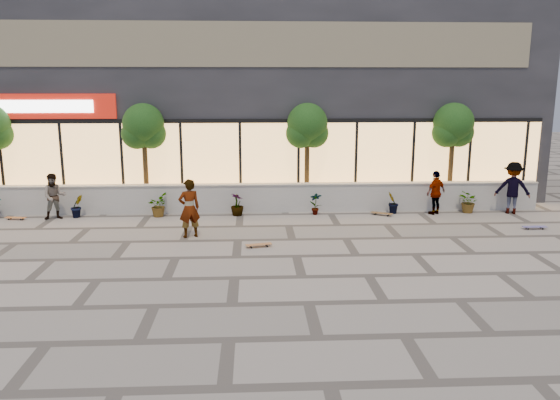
{
  "coord_description": "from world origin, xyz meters",
  "views": [
    {
      "loc": [
        0.48,
        -12.51,
        4.56
      ],
      "look_at": [
        1.25,
        2.89,
        1.3
      ],
      "focal_mm": 35.0,
      "sensor_mm": 36.0,
      "label": 1
    }
  ],
  "objects_px": {
    "tree_east": "(453,128)",
    "skater_right_far": "(513,188)",
    "skateboard_center": "(259,245)",
    "skateboard_left": "(16,218)",
    "skater_right_near": "(436,193)",
    "skateboard_right_near": "(382,213)",
    "tree_midwest": "(144,129)",
    "skater_center": "(189,208)",
    "skateboard_right_far": "(535,227)",
    "skater_left": "(54,197)",
    "tree_mideast": "(307,128)"
  },
  "relations": [
    {
      "from": "skateboard_left",
      "to": "skater_left",
      "type": "bearing_deg",
      "value": 9.4
    },
    {
      "from": "skateboard_right_near",
      "to": "tree_midwest",
      "type": "bearing_deg",
      "value": -159.43
    },
    {
      "from": "skater_right_near",
      "to": "skateboard_center",
      "type": "bearing_deg",
      "value": -2.55
    },
    {
      "from": "skater_center",
      "to": "skater_left",
      "type": "height_order",
      "value": "skater_center"
    },
    {
      "from": "skater_right_far",
      "to": "skateboard_right_near",
      "type": "distance_m",
      "value": 4.83
    },
    {
      "from": "tree_midwest",
      "to": "skater_right_far",
      "type": "distance_m",
      "value": 13.53
    },
    {
      "from": "tree_midwest",
      "to": "tree_mideast",
      "type": "height_order",
      "value": "same"
    },
    {
      "from": "tree_mideast",
      "to": "skateboard_center",
      "type": "distance_m",
      "value": 6.23
    },
    {
      "from": "tree_east",
      "to": "skateboard_right_near",
      "type": "xyz_separation_m",
      "value": [
        -2.95,
        -1.5,
        -2.91
      ]
    },
    {
      "from": "skater_right_near",
      "to": "skateboard_center",
      "type": "relative_size",
      "value": 2.02
    },
    {
      "from": "skateboard_right_far",
      "to": "skateboard_right_near",
      "type": "bearing_deg",
      "value": 154.81
    },
    {
      "from": "skater_center",
      "to": "skateboard_left",
      "type": "xyz_separation_m",
      "value": [
        -6.26,
        2.5,
        -0.83
      ]
    },
    {
      "from": "skateboard_left",
      "to": "skater_center",
      "type": "bearing_deg",
      "value": -12.92
    },
    {
      "from": "tree_midwest",
      "to": "tree_east",
      "type": "xyz_separation_m",
      "value": [
        11.5,
        0.0,
        0.0
      ]
    },
    {
      "from": "skateboard_right_near",
      "to": "skateboard_right_far",
      "type": "distance_m",
      "value": 4.96
    },
    {
      "from": "skater_right_far",
      "to": "skateboard_left",
      "type": "height_order",
      "value": "skater_right_far"
    },
    {
      "from": "skater_right_near",
      "to": "tree_midwest",
      "type": "bearing_deg",
      "value": -40.73
    },
    {
      "from": "tree_east",
      "to": "skater_right_far",
      "type": "xyz_separation_m",
      "value": [
        1.8,
        -1.4,
        -2.05
      ]
    },
    {
      "from": "skater_center",
      "to": "skateboard_right_far",
      "type": "bearing_deg",
      "value": 160.67
    },
    {
      "from": "tree_midwest",
      "to": "skater_left",
      "type": "relative_size",
      "value": 2.45
    },
    {
      "from": "tree_mideast",
      "to": "skater_right_far",
      "type": "relative_size",
      "value": 2.09
    },
    {
      "from": "skater_left",
      "to": "skateboard_center",
      "type": "height_order",
      "value": "skater_left"
    },
    {
      "from": "skater_center",
      "to": "skateboard_left",
      "type": "bearing_deg",
      "value": -43.07
    },
    {
      "from": "skateboard_center",
      "to": "skateboard_left",
      "type": "xyz_separation_m",
      "value": [
        -8.35,
        3.67,
        -0.01
      ]
    },
    {
      "from": "skateboard_right_near",
      "to": "skater_center",
      "type": "bearing_deg",
      "value": -128.47
    },
    {
      "from": "skateboard_right_near",
      "to": "skateboard_right_far",
      "type": "bearing_deg",
      "value": 5.17
    },
    {
      "from": "skater_center",
      "to": "skateboard_right_far",
      "type": "xyz_separation_m",
      "value": [
        11.0,
        0.38,
        -0.82
      ]
    },
    {
      "from": "skater_right_far",
      "to": "tree_mideast",
      "type": "bearing_deg",
      "value": 10.1
    },
    {
      "from": "tree_midwest",
      "to": "skater_right_near",
      "type": "xyz_separation_m",
      "value": [
        10.5,
        -1.4,
        -2.2
      ]
    },
    {
      "from": "skater_center",
      "to": "skater_right_near",
      "type": "bearing_deg",
      "value": 175.79
    },
    {
      "from": "skater_right_far",
      "to": "skateboard_right_near",
      "type": "bearing_deg",
      "value": 22.16
    },
    {
      "from": "skater_right_far",
      "to": "skateboard_center",
      "type": "height_order",
      "value": "skater_right_far"
    },
    {
      "from": "tree_midwest",
      "to": "skater_right_near",
      "type": "height_order",
      "value": "tree_midwest"
    },
    {
      "from": "tree_east",
      "to": "skater_center",
      "type": "xyz_separation_m",
      "value": [
        -9.47,
        -4.0,
        -2.08
      ]
    },
    {
      "from": "skateboard_right_near",
      "to": "skateboard_right_far",
      "type": "relative_size",
      "value": 0.99
    },
    {
      "from": "tree_midwest",
      "to": "skater_left",
      "type": "bearing_deg",
      "value": -152.54
    },
    {
      "from": "tree_mideast",
      "to": "tree_east",
      "type": "bearing_deg",
      "value": 0.0
    },
    {
      "from": "skater_right_near",
      "to": "skateboard_right_near",
      "type": "xyz_separation_m",
      "value": [
        -1.95,
        -0.1,
        -0.71
      ]
    },
    {
      "from": "skater_right_far",
      "to": "skateboard_right_near",
      "type": "xyz_separation_m",
      "value": [
        -4.75,
        -0.1,
        -0.86
      ]
    },
    {
      "from": "tree_midwest",
      "to": "tree_east",
      "type": "distance_m",
      "value": 11.5
    },
    {
      "from": "skater_center",
      "to": "skateboard_right_far",
      "type": "height_order",
      "value": "skater_center"
    },
    {
      "from": "skater_left",
      "to": "skateboard_left",
      "type": "height_order",
      "value": "skater_left"
    },
    {
      "from": "tree_midwest",
      "to": "skateboard_right_near",
      "type": "xyz_separation_m",
      "value": [
        8.55,
        -1.5,
        -2.91
      ]
    },
    {
      "from": "tree_mideast",
      "to": "skateboard_right_near",
      "type": "distance_m",
      "value": 4.15
    },
    {
      "from": "skateboard_left",
      "to": "tree_east",
      "type": "bearing_deg",
      "value": 14.3
    },
    {
      "from": "skater_right_far",
      "to": "skateboard_right_far",
      "type": "bearing_deg",
      "value": 104.12
    },
    {
      "from": "tree_mideast",
      "to": "skateboard_right_near",
      "type": "bearing_deg",
      "value": -30.49
    },
    {
      "from": "tree_midwest",
      "to": "skateboard_left",
      "type": "height_order",
      "value": "tree_midwest"
    },
    {
      "from": "skateboard_left",
      "to": "skateboard_right_near",
      "type": "xyz_separation_m",
      "value": [
        12.78,
        -0.0,
        0.01
      ]
    },
    {
      "from": "skater_right_far",
      "to": "skateboard_right_far",
      "type": "xyz_separation_m",
      "value": [
        -0.27,
        -2.23,
        -0.86
      ]
    }
  ]
}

